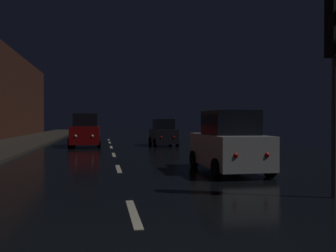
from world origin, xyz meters
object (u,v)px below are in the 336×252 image
object	(u,v)px
traffic_light_near_right	(335,33)
streetlamp_overhead	(5,24)
car_parked_right_far	(163,133)
car_parked_right_near	(229,144)
car_approaching_headlights	(86,131)

from	to	relation	value
traffic_light_near_right	streetlamp_overhead	bearing A→B (deg)	-132.67
traffic_light_near_right	car_parked_right_far	distance (m)	18.53
car_parked_right_far	car_parked_right_near	bearing A→B (deg)	-180.00
car_approaching_headlights	car_parked_right_near	size ratio (longest dim) A/B	1.07
traffic_light_near_right	car_approaching_headlights	world-z (taller)	traffic_light_near_right
streetlamp_overhead	car_approaching_headlights	bearing A→B (deg)	76.48
traffic_light_near_right	car_approaching_headlights	bearing A→B (deg)	-162.76
car_parked_right_near	car_approaching_headlights	bearing A→B (deg)	21.29
streetlamp_overhead	car_parked_right_near	bearing A→B (deg)	-21.52
streetlamp_overhead	traffic_light_near_right	bearing A→B (deg)	-41.00
car_parked_right_far	car_parked_right_near	size ratio (longest dim) A/B	0.90
car_approaching_headlights	streetlamp_overhead	bearing A→B (deg)	-13.52
car_approaching_headlights	car_parked_right_far	world-z (taller)	car_approaching_headlights
streetlamp_overhead	car_parked_right_near	world-z (taller)	streetlamp_overhead
streetlamp_overhead	car_parked_right_near	xyz separation A→B (m)	(7.88, -3.11, -4.48)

